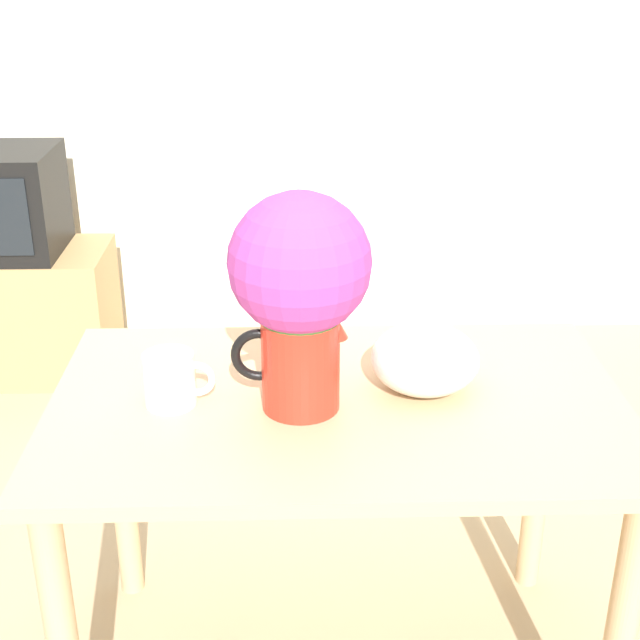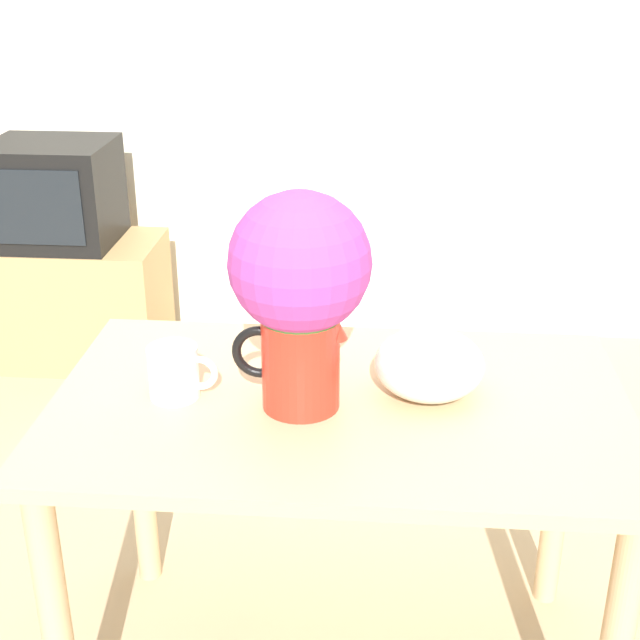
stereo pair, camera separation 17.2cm
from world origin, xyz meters
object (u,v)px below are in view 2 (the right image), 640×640
tv_set (53,193)px  white_bowl (429,364)px  flower_vase (300,284)px  coffee_mug (175,372)px

tv_set → white_bowl: bearing=-48.7°
flower_vase → white_bowl: 0.33m
flower_vase → white_bowl: (0.26, 0.07, -0.20)m
coffee_mug → white_bowl: white_bowl is taller
flower_vase → coffee_mug: (-0.26, 0.02, -0.21)m
coffee_mug → white_bowl: 0.52m
coffee_mug → tv_set: 1.82m
coffee_mug → tv_set: (-0.85, 1.61, -0.10)m
coffee_mug → white_bowl: bearing=5.5°
white_bowl → tv_set: bearing=131.3°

